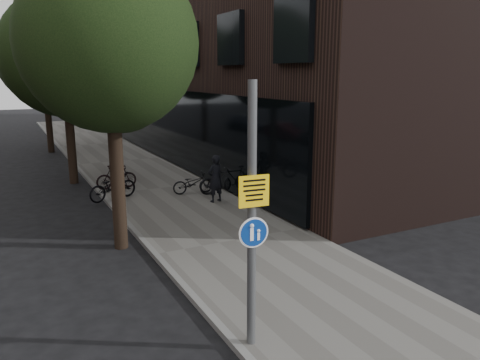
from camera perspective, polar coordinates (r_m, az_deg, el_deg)
ground at (r=10.19m, az=6.86°, el=-13.86°), size 120.00×120.00×0.00m
sidewalk at (r=18.86m, az=-9.68°, el=-1.13°), size 4.50×60.00×0.12m
curb_edge at (r=18.34m, az=-16.39°, el=-1.87°), size 0.15×60.00×0.13m
building_right_dark_brick at (r=32.81m, az=-2.48°, el=20.64°), size 12.00×40.00×18.00m
street_tree_near at (r=12.43m, az=-15.41°, el=14.92°), size 4.40×4.40×7.50m
street_tree_mid at (r=20.81m, az=-20.49°, el=13.60°), size 5.00×5.00×7.80m
street_tree_far at (r=29.76m, az=-22.72°, el=12.97°), size 5.00×5.00×7.80m
signpost at (r=7.46m, az=1.44°, el=-4.67°), size 0.50×0.15×4.36m
pedestrian at (r=16.43m, az=-3.02°, el=0.18°), size 0.69×0.53×1.68m
parked_bike_facade_near at (r=17.73m, az=-5.77°, el=-0.37°), size 1.59×0.70×0.81m
parked_bike_facade_far at (r=17.67m, az=-2.52°, el=-0.06°), size 1.66×0.54×0.99m
parked_bike_curb_near at (r=17.37m, az=-15.27°, el=-0.75°), size 1.98×1.25×0.98m
parked_bike_curb_far at (r=19.02m, az=-14.84°, el=0.39°), size 1.59×0.48×0.95m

